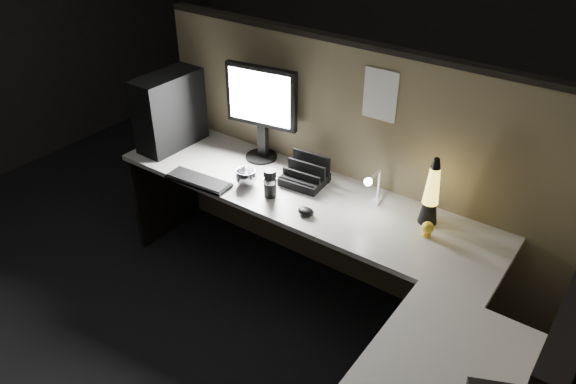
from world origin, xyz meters
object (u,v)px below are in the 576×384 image
Objects in this scene: monitor at (261,104)px; keyboard at (199,181)px; pc_tower at (170,111)px; lava_lamp at (431,196)px.

monitor is 1.47× the size of keyboard.
monitor is at bearing 20.80° from pc_tower.
monitor is 1.57× the size of lava_lamp.
pc_tower is 1.19× the size of keyboard.
lava_lamp is (1.23, 0.40, 0.15)m from keyboard.
lava_lamp is at bearing 13.52° from keyboard.
monitor reaches higher than pc_tower.
pc_tower is at bearing 146.56° from keyboard.
keyboard is at bearing -112.91° from monitor.
lava_lamp reaches higher than keyboard.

